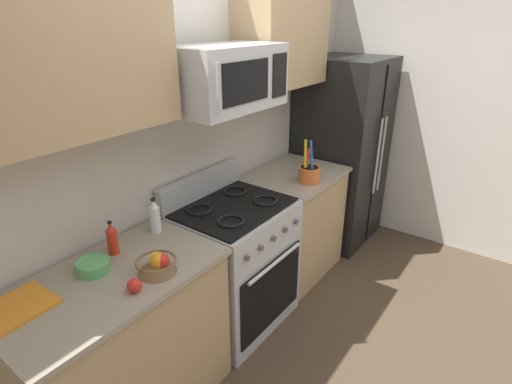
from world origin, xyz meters
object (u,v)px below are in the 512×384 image
(cutting_board, at_px, (16,308))
(range_oven, at_px, (234,263))
(refrigerator, at_px, (341,153))
(utensil_crock, at_px, (309,173))
(bottle_hot_sauce, at_px, (112,239))
(microwave, at_px, (226,78))
(fruit_basket, at_px, (157,264))
(bottle_vinegar, at_px, (155,217))
(prep_bowl, at_px, (93,266))
(apple_loose, at_px, (134,285))

(cutting_board, bearing_deg, range_oven, -5.28)
(refrigerator, height_order, utensil_crock, refrigerator)
(refrigerator, bearing_deg, bottle_hot_sauce, 175.65)
(range_oven, distance_m, microwave, 1.27)
(fruit_basket, bearing_deg, bottle_hot_sauce, 94.98)
(refrigerator, height_order, bottle_vinegar, refrigerator)
(range_oven, distance_m, fruit_basket, 0.92)
(bottle_hot_sauce, relative_size, prep_bowl, 1.19)
(cutting_board, height_order, bottle_hot_sauce, bottle_hot_sauce)
(refrigerator, height_order, prep_bowl, refrigerator)
(fruit_basket, height_order, apple_loose, fruit_basket)
(bottle_vinegar, bearing_deg, refrigerator, -4.99)
(apple_loose, bearing_deg, bottle_vinegar, 39.50)
(apple_loose, bearing_deg, microwave, 13.04)
(utensil_crock, xyz_separation_m, cutting_board, (-2.02, 0.30, -0.06))
(refrigerator, xyz_separation_m, utensil_crock, (-0.90, -0.16, 0.11))
(utensil_crock, distance_m, fruit_basket, 1.47)
(utensil_crock, height_order, fruit_basket, utensil_crock)
(refrigerator, distance_m, prep_bowl, 2.56)
(refrigerator, distance_m, microwave, 1.82)
(refrigerator, distance_m, apple_loose, 2.54)
(microwave, bearing_deg, bottle_hot_sauce, 170.24)
(utensil_crock, bearing_deg, microwave, 163.73)
(utensil_crock, distance_m, apple_loose, 1.64)
(microwave, bearing_deg, refrigerator, -1.60)
(range_oven, relative_size, microwave, 1.51)
(cutting_board, height_order, bottle_vinegar, bottle_vinegar)
(fruit_basket, relative_size, apple_loose, 2.96)
(range_oven, bearing_deg, prep_bowl, 173.91)
(refrigerator, bearing_deg, apple_loose, -176.09)
(utensil_crock, bearing_deg, range_oven, 165.82)
(microwave, xyz_separation_m, bottle_hot_sauce, (-0.80, 0.14, -0.75))
(microwave, bearing_deg, utensil_crock, -16.27)
(refrigerator, xyz_separation_m, prep_bowl, (-2.56, 0.12, 0.07))
(cutting_board, bearing_deg, bottle_hot_sauce, 4.56)
(refrigerator, xyz_separation_m, cutting_board, (-2.92, 0.14, 0.04))
(microwave, relative_size, bottle_vinegar, 3.37)
(utensil_crock, distance_m, prep_bowl, 1.68)
(apple_loose, xyz_separation_m, bottle_vinegar, (0.43, 0.36, 0.06))
(utensil_crock, xyz_separation_m, fruit_basket, (-1.47, 0.02, -0.02))
(cutting_board, bearing_deg, refrigerator, -2.74)
(refrigerator, bearing_deg, fruit_basket, -176.71)
(cutting_board, bearing_deg, bottle_vinegar, 3.06)
(apple_loose, xyz_separation_m, prep_bowl, (-0.02, 0.29, -0.00))
(utensil_crock, distance_m, bottle_vinegar, 1.25)
(range_oven, bearing_deg, refrigerator, -0.62)
(cutting_board, bearing_deg, prep_bowl, -3.16)
(range_oven, relative_size, apple_loose, 15.89)
(range_oven, bearing_deg, microwave, 90.06)
(refrigerator, height_order, cutting_board, refrigerator)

